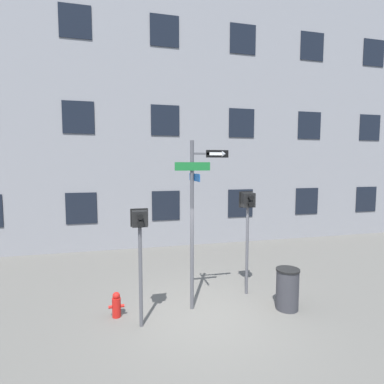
{
  "coord_description": "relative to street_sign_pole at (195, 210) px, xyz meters",
  "views": [
    {
      "loc": [
        -1.9,
        -6.45,
        3.54
      ],
      "look_at": [
        -0.23,
        0.45,
        2.89
      ],
      "focal_mm": 28.0,
      "sensor_mm": 36.0,
      "label": 1
    }
  ],
  "objects": [
    {
      "name": "building_facade",
      "position": [
        0.15,
        6.06,
        4.73
      ],
      "size": [
        24.0,
        0.63,
        14.39
      ],
      "color": "gray",
      "rests_on": "ground_plane"
    },
    {
      "name": "trash_bin",
      "position": [
        2.19,
        -0.56,
        -1.96
      ],
      "size": [
        0.57,
        0.57,
        1.01
      ],
      "color": "#333338",
      "rests_on": "ground_plane"
    },
    {
      "name": "pedestrian_signal_right",
      "position": [
        1.58,
        0.49,
        -0.25
      ],
      "size": [
        0.39,
        0.4,
        2.82
      ],
      "color": "#4C4C51",
      "rests_on": "ground_plane"
    },
    {
      "name": "pedestrian_signal_left",
      "position": [
        -1.35,
        -0.52,
        -0.44
      ],
      "size": [
        0.38,
        0.4,
        2.6
      ],
      "color": "#4C4C51",
      "rests_on": "ground_plane"
    },
    {
      "name": "street_sign_pole",
      "position": [
        0.0,
        0.0,
        0.0
      ],
      "size": [
        1.33,
        0.96,
        4.11
      ],
      "color": "#4C4C51",
      "rests_on": "ground_plane"
    },
    {
      "name": "fire_hydrant",
      "position": [
        -1.88,
        0.03,
        -2.18
      ],
      "size": [
        0.36,
        0.2,
        0.59
      ],
      "color": "red",
      "rests_on": "ground_plane"
    },
    {
      "name": "ground_plane",
      "position": [
        0.15,
        -0.45,
        -2.47
      ],
      "size": [
        60.0,
        60.0,
        0.0
      ],
      "primitive_type": "plane",
      "color": "#595651"
    }
  ]
}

